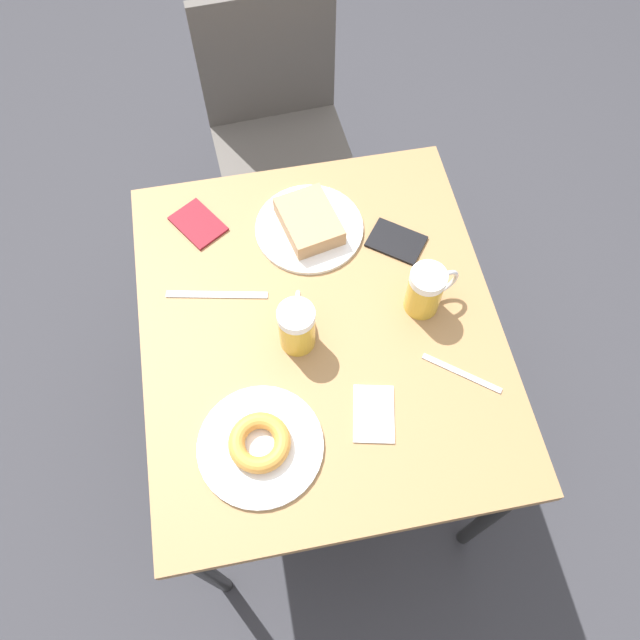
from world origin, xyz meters
TOP-DOWN VIEW (x-y plane):
  - ground_plane at (0.00, 0.00)m, footprint 8.00×8.00m
  - table at (0.00, 0.00)m, footprint 0.78×0.91m
  - chair at (0.02, 0.80)m, footprint 0.42×0.42m
  - plate_with_cake at (0.02, 0.25)m, footprint 0.26×0.26m
  - plate_with_donut at (-0.17, -0.25)m, footprint 0.25×0.25m
  - beer_mug_left at (-0.05, -0.03)m, footprint 0.08×0.12m
  - beer_mug_center at (0.23, 0.01)m, footprint 0.12×0.08m
  - napkin_folded at (0.07, -0.22)m, footprint 0.11×0.14m
  - fork at (0.27, -0.17)m, footprint 0.15×0.12m
  - knife at (-0.21, 0.12)m, footprint 0.23×0.06m
  - passport_near_edge at (-0.24, 0.32)m, footprint 0.14×0.15m
  - passport_far_edge at (0.22, 0.18)m, footprint 0.15×0.15m

SIDE VIEW (x-z plane):
  - ground_plane at x=0.00m, z-range 0.00..0.00m
  - chair at x=0.02m, z-range 0.10..0.99m
  - table at x=0.00m, z-range 0.29..1.00m
  - knife at x=-0.21m, z-range 0.71..0.71m
  - fork at x=0.27m, z-range 0.71..0.72m
  - napkin_folded at x=0.07m, z-range 0.71..0.72m
  - passport_near_edge at x=-0.24m, z-range 0.71..0.72m
  - passport_far_edge at x=0.22m, z-range 0.71..0.72m
  - plate_with_donut at x=-0.17m, z-range 0.70..0.75m
  - plate_with_cake at x=0.02m, z-range 0.70..0.76m
  - beer_mug_left at x=-0.05m, z-range 0.71..0.84m
  - beer_mug_center at x=0.23m, z-range 0.71..0.84m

